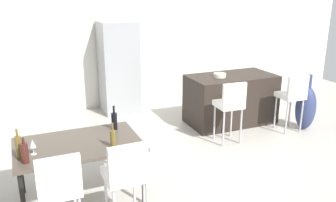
{
  "coord_description": "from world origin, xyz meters",
  "views": [
    {
      "loc": [
        -2.89,
        -4.55,
        2.5
      ],
      "look_at": [
        -0.85,
        0.22,
        0.85
      ],
      "focal_mm": 38.8,
      "sensor_mm": 36.0,
      "label": 1
    }
  ],
  "objects_px": {
    "wine_glass_left": "(33,144)",
    "bar_chair_left": "(231,103)",
    "bar_chair_middle": "(293,94)",
    "refrigerator": "(119,67)",
    "wine_bottle_inner": "(113,138)",
    "kitchen_island": "(231,99)",
    "fruit_bowl": "(220,75)",
    "wine_bottle_near": "(114,121)",
    "potted_plant": "(241,82)",
    "dining_chair_near": "(59,186)",
    "wine_bottle_end": "(19,147)",
    "wine_bottle_far": "(25,153)",
    "floor_vase": "(306,107)",
    "dining_table": "(78,148)",
    "dining_chair_far": "(125,173)"
  },
  "relations": [
    {
      "from": "wine_glass_left",
      "to": "bar_chair_left",
      "type": "bearing_deg",
      "value": 15.16
    },
    {
      "from": "bar_chair_middle",
      "to": "refrigerator",
      "type": "bearing_deg",
      "value": 137.09
    },
    {
      "from": "bar_chair_left",
      "to": "wine_bottle_inner",
      "type": "relative_size",
      "value": 3.57
    },
    {
      "from": "kitchen_island",
      "to": "fruit_bowl",
      "type": "height_order",
      "value": "fruit_bowl"
    },
    {
      "from": "bar_chair_left",
      "to": "wine_bottle_near",
      "type": "height_order",
      "value": "wine_bottle_near"
    },
    {
      "from": "kitchen_island",
      "to": "potted_plant",
      "type": "relative_size",
      "value": 2.98
    },
    {
      "from": "dining_chair_near",
      "to": "wine_bottle_end",
      "type": "relative_size",
      "value": 3.14
    },
    {
      "from": "wine_glass_left",
      "to": "wine_bottle_far",
      "type": "bearing_deg",
      "value": -116.46
    },
    {
      "from": "kitchen_island",
      "to": "refrigerator",
      "type": "xyz_separation_m",
      "value": [
        -1.73,
        1.49,
        0.46
      ]
    },
    {
      "from": "wine_bottle_end",
      "to": "dining_chair_near",
      "type": "bearing_deg",
      "value": -65.41
    },
    {
      "from": "kitchen_island",
      "to": "floor_vase",
      "type": "relative_size",
      "value": 1.59
    },
    {
      "from": "kitchen_island",
      "to": "refrigerator",
      "type": "relative_size",
      "value": 0.88
    },
    {
      "from": "wine_bottle_inner",
      "to": "wine_bottle_near",
      "type": "height_order",
      "value": "wine_bottle_near"
    },
    {
      "from": "bar_chair_middle",
      "to": "dining_table",
      "type": "xyz_separation_m",
      "value": [
        -3.83,
        -0.72,
        -0.02
      ]
    },
    {
      "from": "wine_bottle_end",
      "to": "wine_glass_left",
      "type": "height_order",
      "value": "wine_bottle_end"
    },
    {
      "from": "bar_chair_left",
      "to": "dining_table",
      "type": "distance_m",
      "value": 2.66
    },
    {
      "from": "dining_chair_far",
      "to": "dining_chair_near",
      "type": "bearing_deg",
      "value": -180.0
    },
    {
      "from": "wine_bottle_end",
      "to": "floor_vase",
      "type": "relative_size",
      "value": 0.33
    },
    {
      "from": "dining_chair_far",
      "to": "potted_plant",
      "type": "bearing_deg",
      "value": 43.87
    },
    {
      "from": "wine_bottle_inner",
      "to": "potted_plant",
      "type": "bearing_deg",
      "value": 39.57
    },
    {
      "from": "floor_vase",
      "to": "fruit_bowl",
      "type": "bearing_deg",
      "value": 149.0
    },
    {
      "from": "floor_vase",
      "to": "kitchen_island",
      "type": "bearing_deg",
      "value": 142.14
    },
    {
      "from": "wine_bottle_far",
      "to": "refrigerator",
      "type": "xyz_separation_m",
      "value": [
        1.94,
        3.31,
        0.06
      ]
    },
    {
      "from": "dining_table",
      "to": "wine_glass_left",
      "type": "distance_m",
      "value": 0.54
    },
    {
      "from": "bar_chair_middle",
      "to": "potted_plant",
      "type": "xyz_separation_m",
      "value": [
        0.49,
        2.29,
        -0.39
      ]
    },
    {
      "from": "bar_chair_middle",
      "to": "dining_table",
      "type": "relative_size",
      "value": 0.73
    },
    {
      "from": "wine_bottle_inner",
      "to": "fruit_bowl",
      "type": "bearing_deg",
      "value": 35.86
    },
    {
      "from": "wine_bottle_inner",
      "to": "potted_plant",
      "type": "distance_m",
      "value": 5.18
    },
    {
      "from": "dining_chair_far",
      "to": "refrigerator",
      "type": "xyz_separation_m",
      "value": [
        1.03,
        3.85,
        0.22
      ]
    },
    {
      "from": "dining_chair_far",
      "to": "dining_table",
      "type": "bearing_deg",
      "value": 111.39
    },
    {
      "from": "dining_table",
      "to": "refrigerator",
      "type": "bearing_deg",
      "value": 65.85
    },
    {
      "from": "bar_chair_left",
      "to": "dining_chair_far",
      "type": "distance_m",
      "value": 2.72
    },
    {
      "from": "dining_table",
      "to": "wine_glass_left",
      "type": "relative_size",
      "value": 8.3
    },
    {
      "from": "wine_bottle_inner",
      "to": "wine_bottle_far",
      "type": "bearing_deg",
      "value": -178.97
    },
    {
      "from": "bar_chair_middle",
      "to": "fruit_bowl",
      "type": "bearing_deg",
      "value": 142.2
    },
    {
      "from": "dining_table",
      "to": "kitchen_island",
      "type": "bearing_deg",
      "value": 26.34
    },
    {
      "from": "fruit_bowl",
      "to": "wine_bottle_end",
      "type": "bearing_deg",
      "value": -154.42
    },
    {
      "from": "kitchen_island",
      "to": "bar_chair_left",
      "type": "height_order",
      "value": "bar_chair_left"
    },
    {
      "from": "wine_bottle_near",
      "to": "refrigerator",
      "type": "distance_m",
      "value": 2.89
    },
    {
      "from": "kitchen_island",
      "to": "wine_bottle_inner",
      "type": "xyz_separation_m",
      "value": [
        -2.73,
        -1.8,
        0.39
      ]
    },
    {
      "from": "wine_bottle_far",
      "to": "potted_plant",
      "type": "height_order",
      "value": "wine_bottle_far"
    },
    {
      "from": "wine_bottle_inner",
      "to": "fruit_bowl",
      "type": "distance_m",
      "value": 3.04
    },
    {
      "from": "kitchen_island",
      "to": "fruit_bowl",
      "type": "distance_m",
      "value": 0.57
    },
    {
      "from": "wine_bottle_far",
      "to": "refrigerator",
      "type": "distance_m",
      "value": 3.84
    },
    {
      "from": "wine_glass_left",
      "to": "refrigerator",
      "type": "bearing_deg",
      "value": 59.38
    },
    {
      "from": "bar_chair_left",
      "to": "fruit_bowl",
      "type": "distance_m",
      "value": 0.87
    },
    {
      "from": "bar_chair_left",
      "to": "refrigerator",
      "type": "xyz_separation_m",
      "value": [
        -1.2,
        2.3,
        0.22
      ]
    },
    {
      "from": "dining_chair_near",
      "to": "wine_bottle_end",
      "type": "height_order",
      "value": "wine_bottle_end"
    },
    {
      "from": "dining_table",
      "to": "potted_plant",
      "type": "distance_m",
      "value": 5.28
    },
    {
      "from": "dining_chair_near",
      "to": "wine_glass_left",
      "type": "relative_size",
      "value": 6.03
    }
  ]
}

